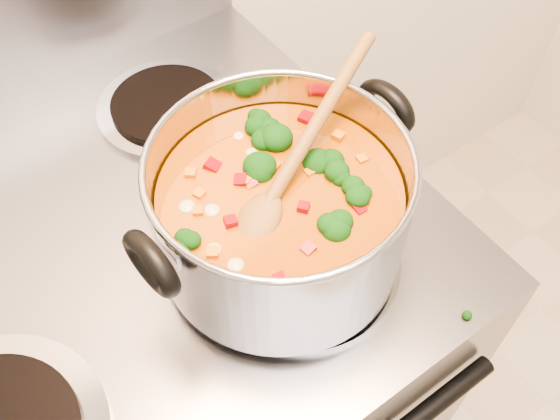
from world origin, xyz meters
name	(u,v)px	position (x,y,z in m)	size (l,w,h in m)	color
electric_range	(155,387)	(-0.07, 1.16, 0.47)	(0.80, 0.72, 1.08)	gray
stockpot	(280,211)	(0.11, 1.02, 1.01)	(0.34, 0.28, 0.17)	#A9A9B1
wooden_spoon	(288,170)	(0.12, 1.03, 1.06)	(0.27, 0.14, 0.09)	brown
cooktop_crumbs	(425,310)	(0.20, 0.87, 0.92)	(0.28, 0.08, 0.01)	black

